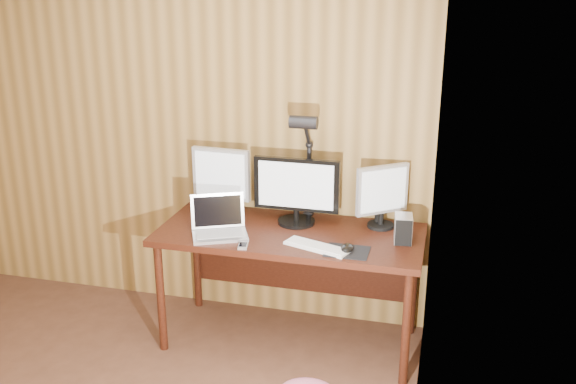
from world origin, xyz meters
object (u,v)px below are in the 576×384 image
at_px(keyboard, 317,247).
at_px(speaker, 379,215).
at_px(laptop, 219,225).
at_px(desk, 293,246).
at_px(hard_drive, 403,229).
at_px(mouse, 347,248).
at_px(phone, 243,245).
at_px(desk_lamp, 306,151).
at_px(monitor_right, 382,195).
at_px(monitor_center, 296,190).
at_px(monitor_left, 221,179).

xyz_separation_m(keyboard, speaker, (0.29, 0.46, 0.05)).
xyz_separation_m(laptop, keyboard, (0.61, -0.07, -0.05)).
bearing_deg(desk, hard_drive, -4.67).
distance_m(mouse, phone, 0.59).
relative_size(speaker, desk_lamp, 0.16).
xyz_separation_m(desk, speaker, (0.50, 0.18, 0.18)).
distance_m(keyboard, mouse, 0.18).
relative_size(mouse, phone, 1.01).
bearing_deg(speaker, phone, -142.59).
distance_m(monitor_right, mouse, 0.48).
xyz_separation_m(laptop, speaker, (0.91, 0.39, 0.00)).
bearing_deg(hard_drive, phone, -167.59).
relative_size(laptop, mouse, 3.48).
relative_size(keyboard, mouse, 3.53).
relative_size(hard_drive, desk_lamp, 0.22).
relative_size(monitor_right, hard_drive, 2.47).
height_order(desk, phone, phone).
bearing_deg(monitor_center, speaker, 12.74).
distance_m(monitor_right, laptop, 1.00).
bearing_deg(laptop, phone, -62.08).
relative_size(monitor_left, speaker, 3.70).
xyz_separation_m(desk, monitor_left, (-0.51, 0.13, 0.36)).
distance_m(laptop, hard_drive, 1.09).
bearing_deg(speaker, keyboard, -122.58).
bearing_deg(monitor_left, monitor_center, -1.87).
relative_size(laptop, speaker, 3.35).
bearing_deg(laptop, mouse, -30.54).
distance_m(desk, mouse, 0.50).
xyz_separation_m(speaker, desk_lamp, (-0.46, -0.04, 0.39)).
xyz_separation_m(desk, keyboard, (0.21, -0.27, 0.13)).
height_order(monitor_center, desk_lamp, desk_lamp).
relative_size(desk, hard_drive, 10.04).
bearing_deg(keyboard, desk_lamp, 130.33).
xyz_separation_m(keyboard, desk_lamp, (-0.16, 0.42, 0.44)).
height_order(monitor_right, phone, monitor_right).
bearing_deg(mouse, monitor_left, 150.64).
bearing_deg(hard_drive, keyboard, -161.20).
bearing_deg(phone, hard_drive, 6.96).
distance_m(desk, keyboard, 0.37).
distance_m(laptop, keyboard, 0.62).
relative_size(laptop, phone, 3.51).
height_order(monitor_center, mouse, monitor_center).
height_order(laptop, hard_drive, laptop).
xyz_separation_m(hard_drive, phone, (-0.88, -0.30, -0.07)).
bearing_deg(monitor_right, laptop, 162.67).
xyz_separation_m(monitor_right, laptop, (-0.93, -0.35, -0.15)).
relative_size(monitor_center, speaker, 4.55).
height_order(desk, keyboard, keyboard).
distance_m(mouse, hard_drive, 0.37).
relative_size(monitor_center, monitor_left, 1.23).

